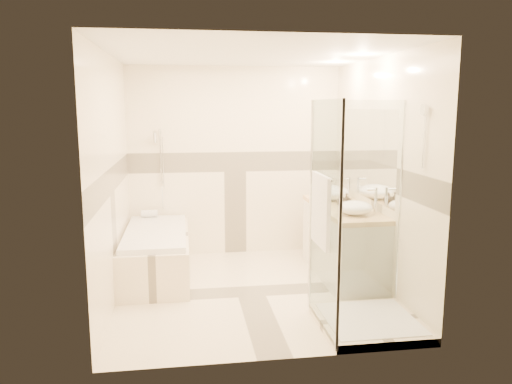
{
  "coord_description": "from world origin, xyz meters",
  "views": [
    {
      "loc": [
        -0.69,
        -5.11,
        1.97
      ],
      "look_at": [
        0.1,
        0.25,
        1.05
      ],
      "focal_mm": 35.0,
      "sensor_mm": 36.0,
      "label": 1
    }
  ],
  "objects": [
    {
      "name": "faucet_far",
      "position": [
        1.32,
        -0.14,
        1.01
      ],
      "size": [
        0.12,
        0.03,
        0.28
      ],
      "color": "silver",
      "rests_on": "vanity"
    },
    {
      "name": "amenity_bottle_a",
      "position": [
        1.1,
        0.15,
        0.94
      ],
      "size": [
        0.09,
        0.09,
        0.18
      ],
      "primitive_type": "imported",
      "rotation": [
        0.0,
        0.0,
        0.08
      ],
      "color": "black",
      "rests_on": "vanity"
    },
    {
      "name": "rolled_towel",
      "position": [
        -1.14,
        1.37,
        0.61
      ],
      "size": [
        0.21,
        0.09,
        0.09
      ],
      "primitive_type": "cylinder",
      "rotation": [
        0.0,
        1.57,
        0.0
      ],
      "color": "white",
      "rests_on": "bathtub"
    },
    {
      "name": "bathtub",
      "position": [
        -1.02,
        0.65,
        0.31
      ],
      "size": [
        0.75,
        1.7,
        0.56
      ],
      "color": "#F5E4C4",
      "rests_on": "ground"
    },
    {
      "name": "vanity",
      "position": [
        1.12,
        0.3,
        0.43
      ],
      "size": [
        0.58,
        1.62,
        0.85
      ],
      "color": "white",
      "rests_on": "ground"
    },
    {
      "name": "vessel_sink_near",
      "position": [
        1.1,
        0.73,
        0.94
      ],
      "size": [
        0.44,
        0.44,
        0.18
      ],
      "primitive_type": "ellipsoid",
      "color": "white",
      "rests_on": "vanity"
    },
    {
      "name": "faucet_near",
      "position": [
        1.32,
        0.73,
        1.01
      ],
      "size": [
        0.11,
        0.03,
        0.27
      ],
      "color": "silver",
      "rests_on": "vanity"
    },
    {
      "name": "folded_towels",
      "position": [
        1.1,
        1.01,
        0.9
      ],
      "size": [
        0.23,
        0.31,
        0.09
      ],
      "primitive_type": "cube",
      "rotation": [
        0.0,
        0.0,
        0.22
      ],
      "color": "white",
      "rests_on": "vanity"
    },
    {
      "name": "room",
      "position": [
        0.06,
        0.01,
        1.26
      ],
      "size": [
        2.82,
        3.02,
        2.52
      ],
      "color": "beige",
      "rests_on": "ground"
    },
    {
      "name": "vessel_sink_far",
      "position": [
        1.1,
        -0.14,
        0.92
      ],
      "size": [
        0.37,
        0.37,
        0.15
      ],
      "primitive_type": "ellipsoid",
      "color": "white",
      "rests_on": "vanity"
    },
    {
      "name": "shower_enclosure",
      "position": [
        0.83,
        -0.97,
        0.51
      ],
      "size": [
        0.96,
        0.93,
        2.04
      ],
      "color": "#F5E4C4",
      "rests_on": "ground"
    },
    {
      "name": "amenity_bottle_b",
      "position": [
        1.1,
        0.32,
        0.92
      ],
      "size": [
        0.14,
        0.14,
        0.14
      ],
      "primitive_type": "imported",
      "rotation": [
        0.0,
        0.0,
        0.33
      ],
      "color": "black",
      "rests_on": "vanity"
    }
  ]
}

